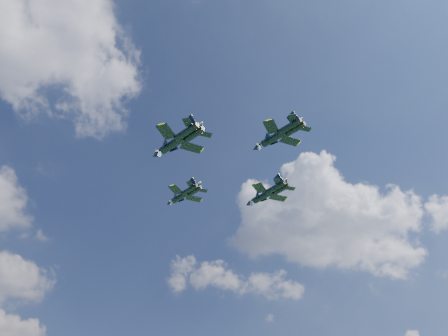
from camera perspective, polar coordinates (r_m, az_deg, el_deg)
The scene contains 4 objects.
jet_lead at distance 118.17m, azimuth -5.83°, elevation -3.80°, with size 10.92×14.21×3.37m.
jet_left at distance 99.35m, azimuth -6.89°, elevation 3.06°, with size 12.92×17.00×4.02m.
jet_right at distance 116.15m, azimuth 4.99°, elevation -3.72°, with size 12.12×15.60×3.72m.
jet_slot at distance 95.17m, azimuth 6.34°, elevation 3.85°, with size 11.12×14.54×3.44m.
Camera 1 is at (-47.46, -60.96, 3.47)m, focal length 35.00 mm.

